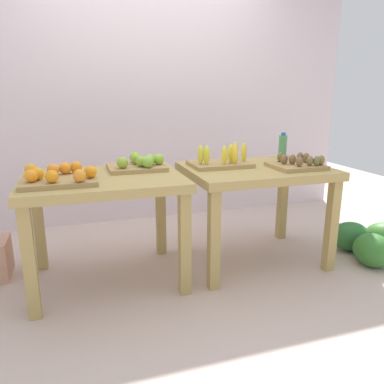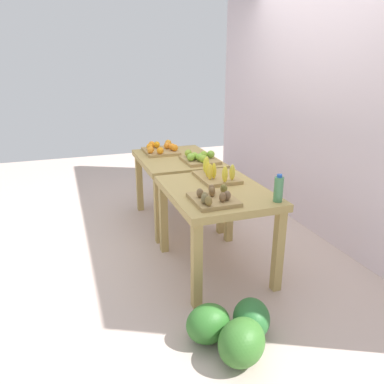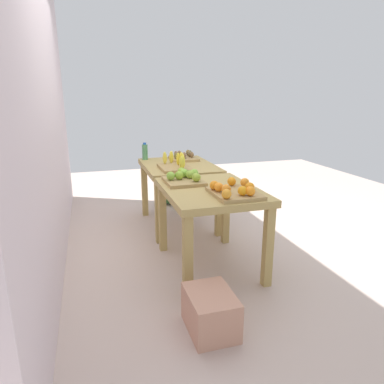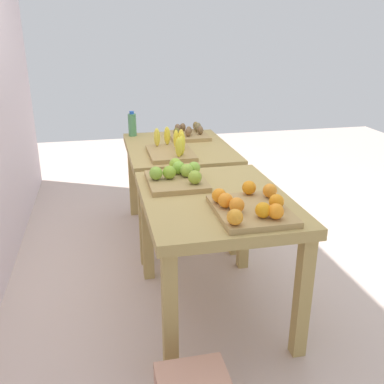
% 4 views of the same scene
% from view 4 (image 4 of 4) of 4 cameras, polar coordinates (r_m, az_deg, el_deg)
% --- Properties ---
extents(ground_plane, '(8.00, 8.00, 0.00)m').
position_cam_4_polar(ground_plane, '(3.21, 0.20, -9.50)').
color(ground_plane, '#C3ACA0').
extents(display_table_left, '(1.04, 0.80, 0.75)m').
position_cam_4_polar(display_table_left, '(2.44, 3.06, -2.96)').
color(display_table_left, tan).
rests_on(display_table_left, ground_plane).
extents(display_table_right, '(1.04, 0.80, 0.75)m').
position_cam_4_polar(display_table_right, '(3.46, -1.79, 4.36)').
color(display_table_right, tan).
rests_on(display_table_right, ground_plane).
extents(orange_bin, '(0.45, 0.39, 0.11)m').
position_cam_4_polar(orange_bin, '(2.17, 7.76, -1.92)').
color(orange_bin, '#A68650').
rests_on(orange_bin, display_table_left).
extents(apple_bin, '(0.41, 0.35, 0.11)m').
position_cam_4_polar(apple_bin, '(2.59, -1.90, 2.12)').
color(apple_bin, '#A68650').
rests_on(apple_bin, display_table_left).
extents(banana_crate, '(0.45, 0.32, 0.17)m').
position_cam_4_polar(banana_crate, '(3.18, -2.67, 5.72)').
color(banana_crate, '#A68650').
rests_on(banana_crate, display_table_right).
extents(kiwi_bin, '(0.36, 0.32, 0.10)m').
position_cam_4_polar(kiwi_bin, '(3.71, -0.43, 7.76)').
color(kiwi_bin, '#A68650').
rests_on(kiwi_bin, display_table_right).
extents(water_bottle, '(0.07, 0.07, 0.21)m').
position_cam_4_polar(water_bottle, '(3.78, -7.91, 8.84)').
color(water_bottle, '#4C8C59').
rests_on(water_bottle, display_table_right).
extents(watermelon_pile, '(0.61, 0.65, 0.28)m').
position_cam_4_polar(watermelon_pile, '(4.53, -0.74, 1.63)').
color(watermelon_pile, '#377129').
rests_on(watermelon_pile, ground_plane).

